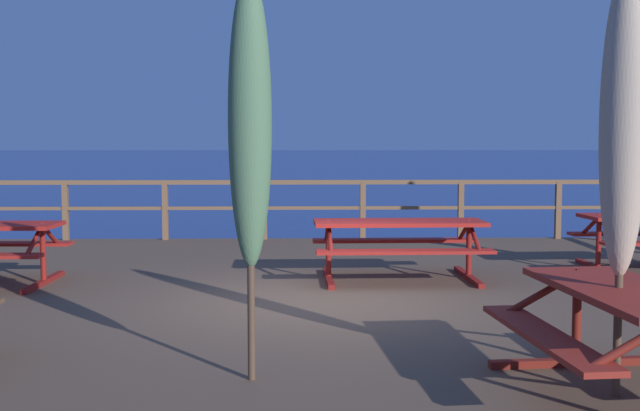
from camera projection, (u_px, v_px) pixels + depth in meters
ground_plane at (322, 374)px, 8.82m from camera, size 600.00×600.00×0.00m
wooden_deck at (322, 338)px, 8.78m from camera, size 12.95×11.60×0.84m
railing_waterside_far at (314, 199)px, 14.32m from camera, size 12.75×0.10×1.09m
picnic_table_mid_left at (399, 236)px, 10.07m from camera, size 2.21×1.44×0.78m
picnic_table_front_left at (623, 317)px, 5.40m from camera, size 1.54×1.95×0.78m
patio_umbrella_tall_back_left at (250, 124)px, 5.68m from camera, size 0.32×0.32×2.98m
patio_umbrella_short_mid at (624, 123)px, 5.30m from camera, size 0.32×0.32×2.97m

